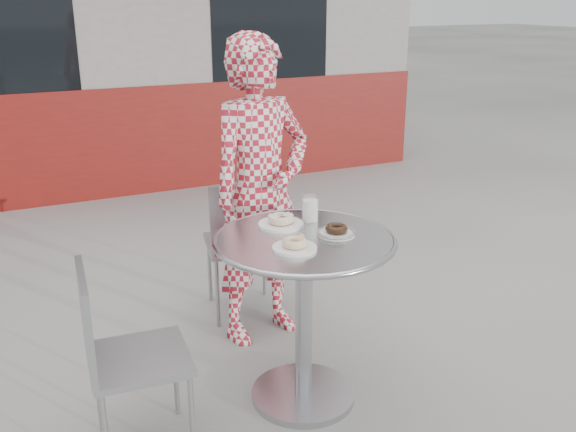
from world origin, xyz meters
name	(u,v)px	position (x,y,z in m)	size (l,w,h in m)	color
ground	(312,402)	(0.00, 0.00, 0.00)	(60.00, 60.00, 0.00)	#A3A19B
storefront	(87,22)	(0.00, 5.56, 1.49)	(6.02, 4.55, 3.00)	gray
bistro_table	(304,279)	(-0.02, 0.05, 0.61)	(0.79, 0.79, 0.80)	silver
chair_far	(242,271)	(0.05, 0.98, 0.26)	(0.47, 0.47, 0.83)	#989A9F
chair_left	(139,394)	(-0.78, 0.03, 0.25)	(0.42, 0.42, 0.81)	#989A9F
seated_person	(261,193)	(0.06, 0.71, 0.81)	(0.59, 0.39, 1.62)	maroon
plate_far	(281,221)	(-0.05, 0.23, 0.82)	(0.20, 0.20, 0.05)	white
plate_near	(295,245)	(-0.11, -0.05, 0.82)	(0.18, 0.18, 0.05)	white
plate_checker	(336,232)	(0.12, 0.02, 0.81)	(0.17, 0.17, 0.04)	white
milk_cup	(310,209)	(0.10, 0.23, 0.86)	(0.08, 0.08, 0.12)	white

